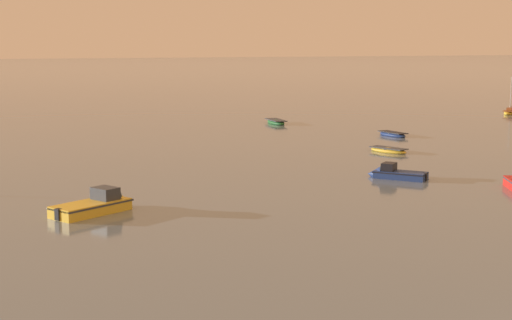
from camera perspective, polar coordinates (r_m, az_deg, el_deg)
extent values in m
cube|color=navy|center=(54.28, 10.56, -1.19)|extent=(3.47, 3.55, 0.69)
cone|color=navy|center=(54.83, 8.72, -1.04)|extent=(1.76, 1.75, 1.38)
cube|color=black|center=(54.24, 10.52, -0.91)|extent=(3.55, 3.63, 0.08)
cube|color=black|center=(54.42, 9.73, -0.48)|extent=(1.37, 1.36, 0.54)
cube|color=#384751|center=(54.54, 9.31, -0.41)|extent=(0.89, 0.86, 0.43)
cube|color=black|center=(53.80, 12.31, -1.22)|extent=(0.35, 0.35, 0.49)
cube|color=gold|center=(43.62, -12.02, -3.61)|extent=(4.71, 3.90, 0.87)
cone|color=gold|center=(45.07, -9.76, -3.14)|extent=(2.09, 2.21, 1.74)
cube|color=#33383F|center=(43.58, -11.99, -3.18)|extent=(4.81, 3.99, 0.10)
cube|color=#33383F|center=(44.12, -11.00, -2.41)|extent=(1.63, 1.73, 0.67)
cube|color=#384751|center=(44.45, -10.48, -2.25)|extent=(0.91, 1.24, 0.54)
cube|color=black|center=(42.30, -14.29, -3.89)|extent=(0.41, 0.44, 0.62)
ellipsoid|color=gold|center=(66.98, 9.69, 0.68)|extent=(2.59, 3.75, 0.56)
cube|color=#33383F|center=(66.95, 9.70, 0.88)|extent=(2.45, 3.48, 0.08)
cube|color=#33383F|center=(66.96, 9.70, 0.81)|extent=(1.09, 0.66, 0.06)
ellipsoid|color=navy|center=(78.40, 9.99, 1.84)|extent=(1.89, 3.79, 0.57)
cube|color=black|center=(78.38, 9.99, 2.02)|extent=(1.82, 3.50, 0.08)
cube|color=black|center=(78.39, 9.99, 1.95)|extent=(1.14, 0.43, 0.06)
ellipsoid|color=gold|center=(105.81, 18.17, 3.32)|extent=(4.33, 4.01, 0.78)
cube|color=brown|center=(105.78, 18.18, 3.49)|extent=(3.72, 3.46, 0.08)
cube|color=brown|center=(105.54, 18.16, 3.60)|extent=(1.33, 1.29, 0.28)
cylinder|color=#B7BABF|center=(105.22, 18.19, 4.67)|extent=(0.08, 0.08, 4.28)
cylinder|color=beige|center=(106.29, 18.26, 3.78)|extent=(1.98, 1.74, 0.16)
ellipsoid|color=#23602D|center=(88.72, 1.47, 2.78)|extent=(1.51, 4.22, 0.66)
cube|color=#33383F|center=(88.69, 1.47, 2.96)|extent=(1.47, 3.88, 0.09)
cube|color=#33383F|center=(88.70, 1.47, 2.90)|extent=(1.29, 0.29, 0.07)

